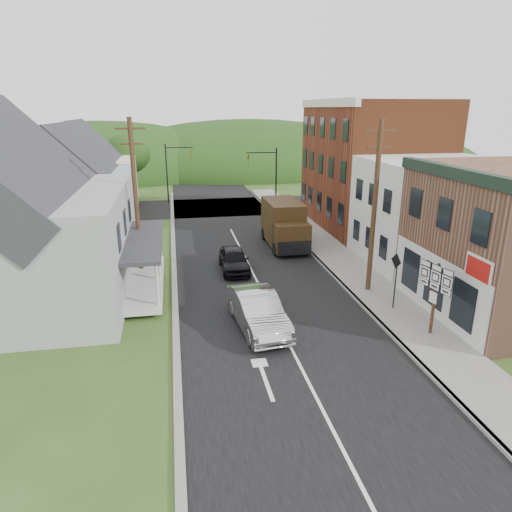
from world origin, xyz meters
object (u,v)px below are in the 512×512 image
route_sign_cluster (435,289)px  warning_sign (396,273)px  delivery_van (284,224)px  silver_sedan (257,311)px  dark_sedan (234,260)px

route_sign_cluster → warning_sign: bearing=85.7°
route_sign_cluster → warning_sign: size_ratio=1.14×
delivery_van → warning_sign: 11.80m
delivery_van → silver_sedan: bearing=-108.8°
silver_sedan → delivery_van: 12.87m
silver_sedan → route_sign_cluster: bearing=-22.7°
silver_sedan → warning_sign: (6.82, 0.65, 1.11)m
dark_sedan → delivery_van: 6.14m
dark_sedan → delivery_van: (4.19, 4.40, 0.93)m
delivery_van → route_sign_cluster: 14.56m
delivery_van → warning_sign: (2.65, -11.49, 0.32)m
silver_sedan → delivery_van: delivery_van is taller
dark_sedan → route_sign_cluster: 12.28m
route_sign_cluster → warning_sign: 2.78m
dark_sedan → silver_sedan: bearing=-89.6°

